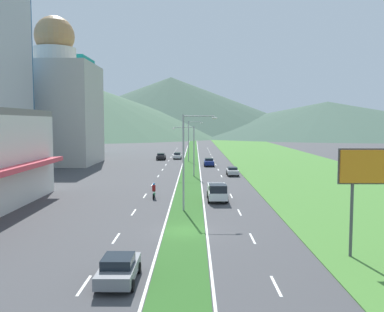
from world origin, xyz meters
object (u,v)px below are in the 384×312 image
object	(u,v)px
street_lamp_far	(190,138)
car_2	(209,162)
motorcycle_rider	(154,192)
pickup_truck_0	(217,192)
car_1	(161,156)
car_0	(119,269)
car_4	(177,156)
car_3	(232,171)
street_lamp_near	(187,155)
street_lamp_mid	(191,147)

from	to	relation	value
street_lamp_far	car_2	distance (m)	10.99
car_2	motorcycle_rider	distance (m)	36.12
street_lamp_far	pickup_truck_0	xyz separation A→B (m)	(3.49, -46.02, -4.19)
car_1	motorcycle_rider	bearing A→B (deg)	-176.32
car_0	pickup_truck_0	bearing A→B (deg)	-15.78
car_2	car_1	bearing A→B (deg)	-142.49
car_4	motorcycle_rider	bearing A→B (deg)	179.41
car_3	motorcycle_rider	distance (m)	23.38
street_lamp_near	motorcycle_rider	world-z (taller)	street_lamp_near
car_2	pickup_truck_0	bearing A→B (deg)	-0.53
car_1	motorcycle_rider	size ratio (longest dim) A/B	2.33
car_2	car_3	xyz separation A→B (m)	(3.34, -14.61, -0.08)
car_3	pickup_truck_0	xyz separation A→B (m)	(-3.68, -22.09, 0.28)
street_lamp_near	car_1	bearing A→B (deg)	97.26
pickup_truck_0	street_lamp_near	bearing A→B (deg)	-31.82
street_lamp_mid	car_3	xyz separation A→B (m)	(6.76, 1.67, -4.04)
street_lamp_mid	car_0	distance (m)	44.12
street_lamp_mid	car_4	distance (m)	32.59
street_lamp_far	car_1	xyz separation A→B (m)	(-6.81, 4.53, -4.40)
street_lamp_mid	motorcycle_rider	xyz separation A→B (m)	(-4.05, -19.06, -4.00)
street_lamp_far	car_3	size ratio (longest dim) A/B	2.18
street_lamp_mid	car_2	xyz separation A→B (m)	(3.42, 16.28, -3.96)
car_1	car_4	world-z (taller)	car_4
car_0	car_1	bearing A→B (deg)	2.86
street_lamp_mid	street_lamp_far	size ratio (longest dim) A/B	0.90
car_1	car_4	xyz separation A→B (m)	(3.70, 2.02, -0.01)
car_2	car_3	distance (m)	14.99
car_1	pickup_truck_0	size ratio (longest dim) A/B	0.86
street_lamp_far	car_0	bearing A→B (deg)	-92.57
street_lamp_far	motorcycle_rider	world-z (taller)	street_lamp_far
car_1	car_4	distance (m)	4.21
motorcycle_rider	pickup_truck_0	bearing A→B (deg)	-100.82
street_lamp_near	street_lamp_far	xyz separation A→B (m)	(-0.29, 51.18, -0.27)
car_1	car_3	distance (m)	31.71
street_lamp_mid	car_1	xyz separation A→B (m)	(-7.21, 30.13, -3.97)
street_lamp_near	street_lamp_mid	size ratio (longest dim) A/B	1.17
pickup_truck_0	motorcycle_rider	size ratio (longest dim) A/B	2.70
car_1	street_lamp_near	bearing A→B (deg)	-172.74
car_0	car_3	xyz separation A→B (m)	(10.29, 45.47, -0.05)
street_lamp_far	car_3	world-z (taller)	street_lamp_far
car_1	car_0	bearing A→B (deg)	-177.14
street_lamp_near	street_lamp_far	bearing A→B (deg)	90.32
car_0	car_1	world-z (taller)	car_1
car_0	car_2	bearing A→B (deg)	-6.59
pickup_truck_0	motorcycle_rider	world-z (taller)	pickup_truck_0
car_0	motorcycle_rider	distance (m)	24.75
street_lamp_mid	car_3	size ratio (longest dim) A/B	1.97
car_0	car_4	world-z (taller)	car_4
street_lamp_near	car_4	bearing A→B (deg)	93.37
motorcycle_rider	car_3	bearing A→B (deg)	-27.54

